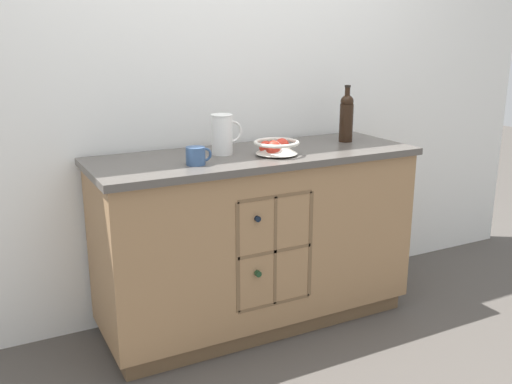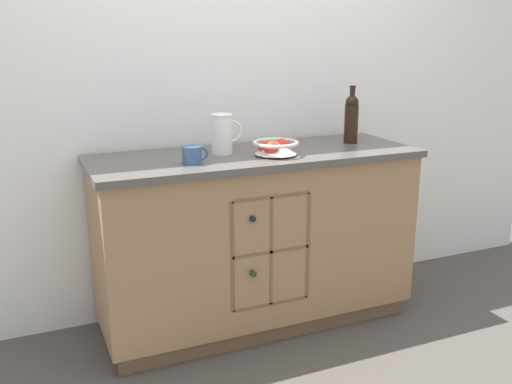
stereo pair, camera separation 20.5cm
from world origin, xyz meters
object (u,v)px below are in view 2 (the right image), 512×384
at_px(ceramic_mug, 193,155).
at_px(standing_wine_bottle, 351,118).
at_px(white_pitcher, 222,133).
at_px(fruit_bowl, 275,147).

height_order(ceramic_mug, standing_wine_bottle, standing_wine_bottle).
height_order(white_pitcher, ceramic_mug, white_pitcher).
bearing_deg(ceramic_mug, standing_wine_bottle, 9.69).
distance_m(fruit_bowl, ceramic_mug, 0.43).
distance_m(white_pitcher, ceramic_mug, 0.27).
relative_size(fruit_bowl, standing_wine_bottle, 0.73).
relative_size(white_pitcher, ceramic_mug, 1.61).
bearing_deg(standing_wine_bottle, fruit_bowl, -164.40).
bearing_deg(fruit_bowl, standing_wine_bottle, 15.60).
relative_size(white_pitcher, standing_wine_bottle, 0.64).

